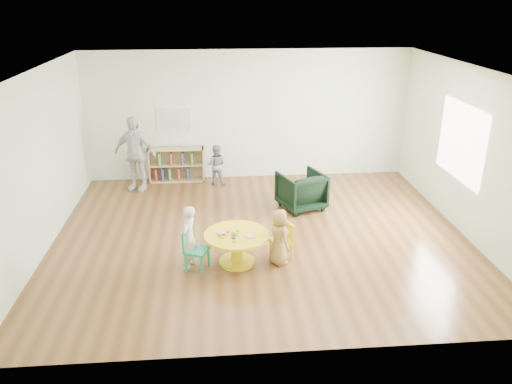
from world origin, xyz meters
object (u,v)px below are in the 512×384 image
bookshelf (176,165)px  child_left (188,237)px  activity_table (237,243)px  kid_chair_right (284,239)px  kid_chair_left (194,249)px  armchair (301,191)px  child_right (279,237)px  toddler (216,165)px  adult_caretaker (135,153)px

bookshelf → child_left: child_left is taller
activity_table → kid_chair_right: bearing=10.3°
kid_chair_left → kid_chair_right: 1.41m
kid_chair_left → armchair: size_ratio=0.77×
child_right → toddler: bearing=-8.0°
activity_table → child_right: bearing=-4.3°
activity_table → kid_chair_right: kid_chair_right is taller
toddler → adult_caretaker: size_ratio=0.56×
kid_chair_right → toddler: toddler is taller
kid_chair_left → activity_table: bearing=120.9°
child_left → adult_caretaker: size_ratio=0.63×
child_right → adult_caretaker: bearing=15.0°
child_right → child_left: bearing=67.6°
activity_table → armchair: 2.41m
kid_chair_left → child_left: (-0.07, 0.04, 0.17)m
kid_chair_right → bookshelf: bearing=5.7°
bookshelf → adult_caretaker: (-0.78, -0.46, 0.42)m
activity_table → adult_caretaker: bearing=120.6°
bookshelf → toddler: toddler is taller
activity_table → kid_chair_left: 0.65m
activity_table → child_left: (-0.72, -0.06, 0.16)m
child_right → toddler: size_ratio=1.00×
kid_chair_right → toddler: bearing=-4.8°
armchair → kid_chair_right: bearing=51.6°
bookshelf → armchair: size_ratio=1.51×
kid_chair_right → child_left: size_ratio=0.58×
armchair → toddler: size_ratio=0.89×
kid_chair_left → armchair: armchair is taller
adult_caretaker → kid_chair_right: bearing=-29.9°
child_right → adult_caretaker: size_ratio=0.56×
toddler → adult_caretaker: adult_caretaker is taller
activity_table → toddler: 3.44m
bookshelf → activity_table: bearing=-72.8°
toddler → kid_chair_right: bearing=120.9°
child_left → adult_caretaker: bearing=-140.3°
kid_chair_right → child_right: size_ratio=0.65×
bookshelf → adult_caretaker: adult_caretaker is taller
activity_table → bookshelf: bookshelf is taller
armchair → bookshelf: bearing=-55.6°
child_left → adult_caretaker: (-1.23, 3.35, 0.29)m
child_left → toddler: size_ratio=1.12×
kid_chair_left → bookshelf: bookshelf is taller
bookshelf → child_left: (0.44, -3.81, 0.13)m
activity_table → toddler: bearing=94.6°
child_right → activity_table: bearing=62.8°
activity_table → bookshelf: 3.92m
toddler → adult_caretaker: 1.71m
bookshelf → adult_caretaker: bearing=-149.5°
kid_chair_left → child_right: child_right is taller
activity_table → toddler: toddler is taller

